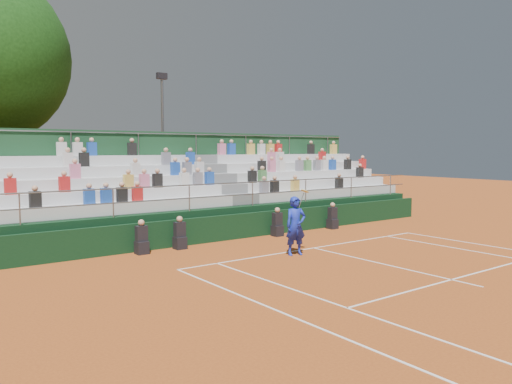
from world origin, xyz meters
TOP-DOWN VIEW (x-y plane):
  - ground at (0.00, 0.00)m, footprint 90.00×90.00m
  - courtside_wall at (0.00, 3.20)m, footprint 20.00×0.15m
  - line_officials at (-1.28, 2.75)m, footprint 9.54×0.40m
  - grandstand at (0.00, 6.44)m, footprint 20.00×5.20m
  - tennis_player at (-1.28, -0.49)m, footprint 0.94×0.64m
  - floodlight_mast at (0.49, 13.11)m, footprint 0.60×0.25m

SIDE VIEW (x-z plane):
  - ground at x=0.00m, z-range 0.00..0.00m
  - line_officials at x=-1.28m, z-range -0.12..1.07m
  - courtside_wall at x=0.00m, z-range 0.00..1.00m
  - tennis_player at x=-1.28m, z-range -0.11..2.10m
  - grandstand at x=0.00m, z-range -1.13..3.27m
  - floodlight_mast at x=0.49m, z-range 0.67..8.55m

